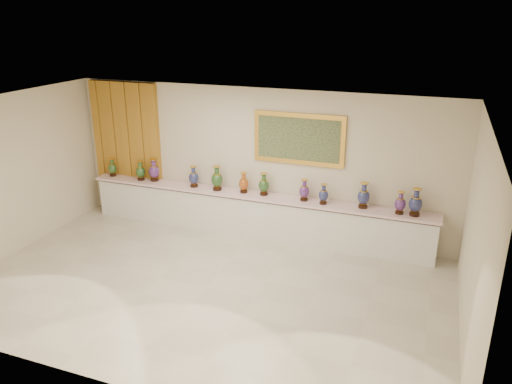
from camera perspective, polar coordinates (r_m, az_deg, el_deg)
ground at (r=8.60m, az=-5.79°, el=-10.80°), size 8.00×8.00×0.00m
room at (r=11.07m, az=-11.81°, el=4.96°), size 8.00×8.00×8.00m
counter at (r=10.26m, az=-0.35°, el=-2.63°), size 7.28×0.48×0.90m
vase_0 at (r=11.58m, az=-16.09°, el=2.63°), size 0.19×0.19×0.40m
vase_1 at (r=11.14m, az=-13.06°, el=2.30°), size 0.26×0.26×0.44m
vase_2 at (r=11.02m, az=-11.58°, el=2.35°), size 0.27×0.27×0.49m
vase_3 at (r=10.51m, az=-7.13°, el=1.64°), size 0.25×0.25×0.45m
vase_4 at (r=10.26m, az=-4.48°, el=1.45°), size 0.27×0.27×0.52m
vase_5 at (r=10.10m, az=-1.42°, el=0.97°), size 0.22×0.22×0.43m
vase_6 at (r=9.96m, az=0.90°, el=0.78°), size 0.23×0.23×0.46m
vase_7 at (r=9.72m, az=5.53°, el=0.11°), size 0.26×0.26×0.43m
vase_8 at (r=9.59m, az=7.72°, el=-0.34°), size 0.20×0.20×0.40m
vase_9 at (r=9.52m, az=12.19°, el=-0.52°), size 0.30×0.30×0.49m
vase_10 at (r=9.42m, az=16.15°, el=-1.30°), size 0.23×0.23×0.43m
vase_11 at (r=9.39m, az=17.78°, el=-1.26°), size 0.30×0.30×0.52m
label_card at (r=10.30m, az=-5.23°, el=0.15°), size 0.10×0.06×0.00m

